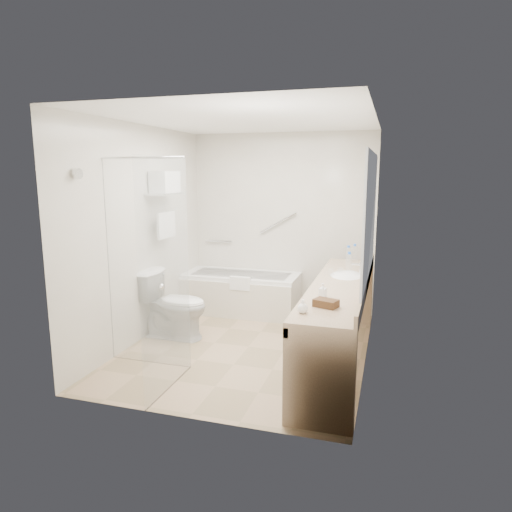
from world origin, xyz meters
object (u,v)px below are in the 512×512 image
(toilet, at_px, (174,305))
(vanity_counter, at_px, (339,304))
(amenity_basket, at_px, (326,303))
(water_bottle_left, at_px, (349,262))
(bathtub, at_px, (241,293))

(toilet, bearing_deg, vanity_counter, -94.63)
(vanity_counter, height_order, toilet, vanity_counter)
(vanity_counter, relative_size, toilet, 3.31)
(amenity_basket, height_order, water_bottle_left, water_bottle_left)
(toilet, xyz_separation_m, amenity_basket, (1.95, -1.04, 0.48))
(bathtub, height_order, amenity_basket, amenity_basket)
(vanity_counter, bearing_deg, water_bottle_left, 87.73)
(bathtub, relative_size, toilet, 1.96)
(water_bottle_left, bearing_deg, amenity_basket, -91.91)
(vanity_counter, xyz_separation_m, water_bottle_left, (0.03, 0.65, 0.31))
(toilet, relative_size, amenity_basket, 4.22)
(vanity_counter, relative_size, amenity_basket, 13.94)
(vanity_counter, xyz_separation_m, toilet, (-1.97, 0.20, -0.24))
(vanity_counter, bearing_deg, toilet, 174.30)
(bathtub, xyz_separation_m, vanity_counter, (1.52, -1.39, 0.36))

